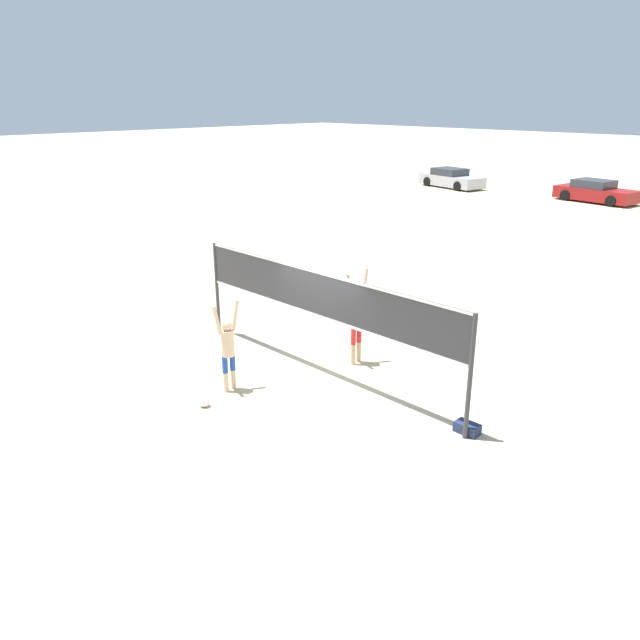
{
  "coord_description": "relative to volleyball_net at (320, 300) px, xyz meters",
  "views": [
    {
      "loc": [
        9.26,
        -9.17,
        6.07
      ],
      "look_at": [
        0.0,
        0.0,
        1.37
      ],
      "focal_mm": 35.0,
      "sensor_mm": 36.0,
      "label": 1
    }
  ],
  "objects": [
    {
      "name": "ground_plane",
      "position": [
        0.0,
        0.0,
        -1.83
      ],
      "size": [
        200.0,
        200.0,
        0.0
      ],
      "primitive_type": "plane",
      "color": "beige"
    },
    {
      "name": "volleyball_net",
      "position": [
        0.0,
        0.0,
        0.0
      ],
      "size": [
        7.84,
        0.09,
        2.48
      ],
      "color": "#38383D",
      "rests_on": "ground_plane"
    },
    {
      "name": "player_spiker",
      "position": [
        -0.87,
        -1.91,
        -0.78
      ],
      "size": [
        0.28,
        0.69,
        2.01
      ],
      "rotation": [
        0.0,
        0.0,
        1.57
      ],
      "color": "beige",
      "rests_on": "ground_plane"
    },
    {
      "name": "player_blocker",
      "position": [
        0.09,
        1.13,
        -0.61
      ],
      "size": [
        0.28,
        0.73,
        2.3
      ],
      "rotation": [
        0.0,
        0.0,
        -1.57
      ],
      "color": "tan",
      "rests_on": "ground_plane"
    },
    {
      "name": "volleyball",
      "position": [
        -0.62,
        -2.76,
        -1.72
      ],
      "size": [
        0.22,
        0.22,
        0.22
      ],
      "color": "white",
      "rests_on": "ground_plane"
    },
    {
      "name": "gear_bag",
      "position": [
        3.8,
        0.19,
        -1.73
      ],
      "size": [
        0.47,
        0.28,
        0.21
      ],
      "color": "navy",
      "rests_on": "ground_plane"
    },
    {
      "name": "parked_car_near",
      "position": [
        -5.96,
        29.26,
        -1.23
      ],
      "size": [
        4.86,
        2.43,
        1.31
      ],
      "rotation": [
        0.0,
        0.0,
        -0.12
      ],
      "color": "maroon",
      "rests_on": "ground_plane"
    },
    {
      "name": "parked_car_mid",
      "position": [
        -15.7,
        28.43,
        -1.23
      ],
      "size": [
        4.97,
        2.68,
        1.31
      ],
      "rotation": [
        0.0,
        0.0,
        -0.18
      ],
      "color": "#B7B7BC",
      "rests_on": "ground_plane"
    }
  ]
}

